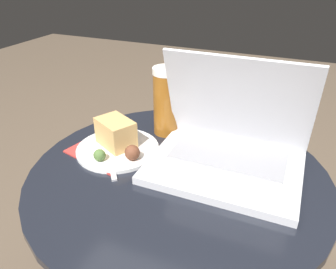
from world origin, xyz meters
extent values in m
cylinder|color=#515156|center=(0.00, 0.00, 0.26)|extent=(0.06, 0.06, 0.49)
cylinder|color=black|center=(0.00, 0.00, 0.51)|extent=(0.67, 0.67, 0.02)
cube|color=#B7332D|center=(-0.19, 0.00, 0.52)|extent=(0.19, 0.16, 0.00)
cube|color=silver|center=(0.09, 0.04, 0.53)|extent=(0.33, 0.24, 0.02)
cube|color=gray|center=(0.09, 0.08, 0.54)|extent=(0.26, 0.12, 0.00)
cube|color=silver|center=(0.09, 0.12, 0.65)|extent=(0.33, 0.09, 0.23)
cube|color=#19234C|center=(0.09, 0.12, 0.65)|extent=(0.30, 0.07, 0.21)
cylinder|color=brown|center=(-0.10, 0.16, 0.60)|extent=(0.07, 0.07, 0.17)
cylinder|color=white|center=(-0.10, 0.16, 0.69)|extent=(0.07, 0.07, 0.02)
cylinder|color=white|center=(-0.17, 0.02, 0.53)|extent=(0.20, 0.20, 0.01)
cube|color=tan|center=(-0.18, 0.03, 0.56)|extent=(0.11, 0.10, 0.07)
sphere|color=brown|center=(-0.11, -0.01, 0.55)|extent=(0.04, 0.04, 0.04)
sphere|color=#4C6B33|center=(-0.18, -0.04, 0.54)|extent=(0.03, 0.03, 0.03)
cube|color=#B2B2B7|center=(-0.15, -0.04, 0.52)|extent=(0.08, 0.10, 0.00)
cube|color=#B2B2B7|center=(-0.20, 0.02, 0.52)|extent=(0.05, 0.05, 0.00)
camera|label=1|loc=(0.22, -0.57, 0.95)|focal=35.00mm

